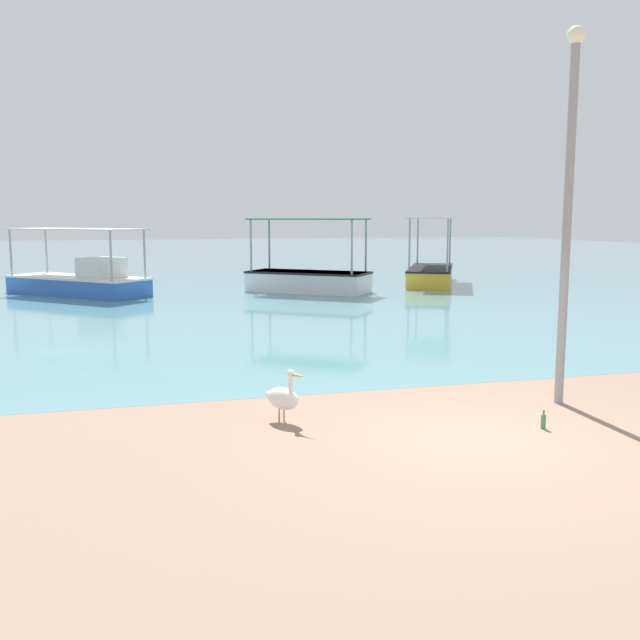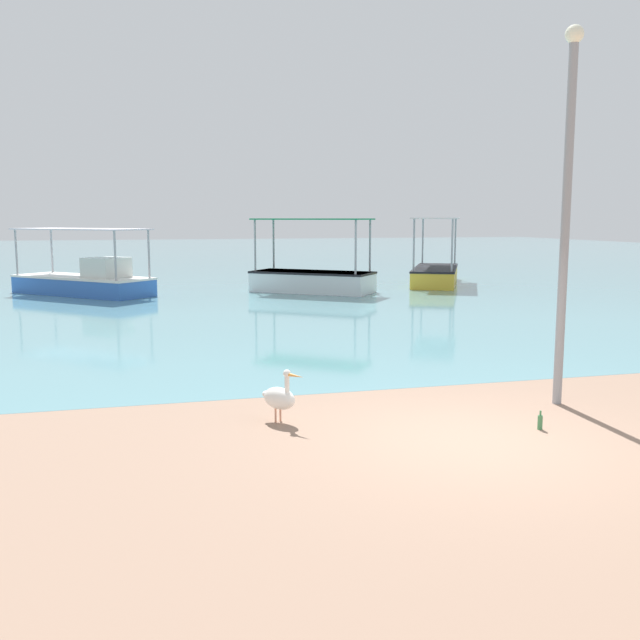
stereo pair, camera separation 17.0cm
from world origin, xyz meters
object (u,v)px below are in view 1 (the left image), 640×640
(fishing_boat_center, at_px, (431,271))
(fishing_boat_outer, at_px, (308,278))
(lamp_post, at_px, (568,197))
(pelican, at_px, (283,397))
(fishing_boat_near_left, at_px, (80,280))
(glass_bottle, at_px, (543,421))

(fishing_boat_center, relative_size, fishing_boat_outer, 1.23)
(fishing_boat_outer, height_order, lamp_post, lamp_post)
(fishing_boat_outer, distance_m, pelican, 18.30)
(fishing_boat_near_left, distance_m, glass_bottle, 21.45)
(lamp_post, bearing_deg, fishing_boat_outer, 88.54)
(fishing_boat_near_left, bearing_deg, fishing_boat_outer, -8.59)
(pelican, xyz_separation_m, glass_bottle, (3.45, -1.27, -0.27))
(fishing_boat_center, relative_size, pelican, 7.59)
(pelican, bearing_deg, fishing_boat_center, 60.43)
(fishing_boat_center, xyz_separation_m, glass_bottle, (-7.69, -20.91, -0.46))
(fishing_boat_near_left, xyz_separation_m, fishing_boat_center, (14.88, 0.71, -0.03))
(fishing_boat_outer, bearing_deg, glass_bottle, -94.52)
(pelican, bearing_deg, glass_bottle, -20.28)
(pelican, relative_size, glass_bottle, 2.96)
(fishing_boat_center, height_order, pelican, fishing_boat_center)
(fishing_boat_near_left, xyz_separation_m, pelican, (3.75, -18.93, -0.22))
(lamp_post, bearing_deg, fishing_boat_near_left, 113.43)
(fishing_boat_near_left, height_order, fishing_boat_outer, fishing_boat_outer)
(fishing_boat_center, distance_m, glass_bottle, 22.28)
(fishing_boat_center, bearing_deg, glass_bottle, -110.19)
(fishing_boat_outer, bearing_deg, fishing_boat_center, 18.05)
(fishing_boat_near_left, distance_m, fishing_boat_outer, 8.79)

